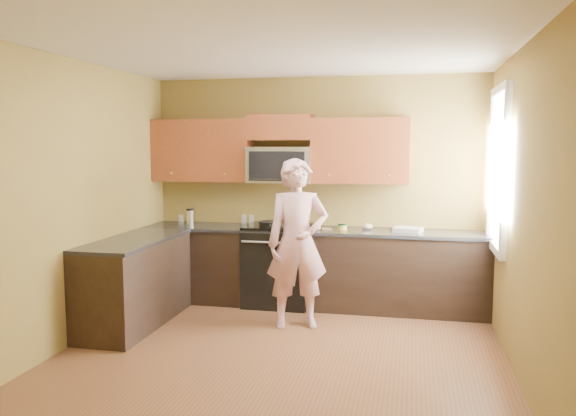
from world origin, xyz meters
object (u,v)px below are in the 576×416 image
(microwave, at_px, (280,182))
(butter_tub, at_px, (342,230))
(frying_pan, at_px, (271,227))
(stove, at_px, (278,265))
(travel_mug, at_px, (190,224))
(woman, at_px, (298,243))

(microwave, relative_size, butter_tub, 6.84)
(microwave, distance_m, frying_pan, 0.56)
(stove, xyz_separation_m, travel_mug, (-1.13, 0.06, 0.45))
(frying_pan, bearing_deg, woman, -67.49)
(stove, relative_size, butter_tub, 8.56)
(woman, xyz_separation_m, butter_tub, (0.37, 0.77, 0.04))
(stove, relative_size, microwave, 1.25)
(travel_mug, bearing_deg, woman, -28.75)
(stove, height_order, butter_tub, butter_tub)
(stove, height_order, frying_pan, frying_pan)
(stove, bearing_deg, butter_tub, 0.20)
(woman, height_order, travel_mug, woman)
(microwave, xyz_separation_m, travel_mug, (-1.13, -0.06, -0.53))
(stove, bearing_deg, frying_pan, -116.56)
(frying_pan, bearing_deg, stove, 51.66)
(stove, distance_m, woman, 0.95)
(butter_tub, bearing_deg, stove, -179.80)
(microwave, height_order, travel_mug, microwave)
(woman, relative_size, butter_tub, 15.82)
(frying_pan, bearing_deg, butter_tub, -3.46)
(woman, bearing_deg, stove, 96.87)
(woman, height_order, frying_pan, woman)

